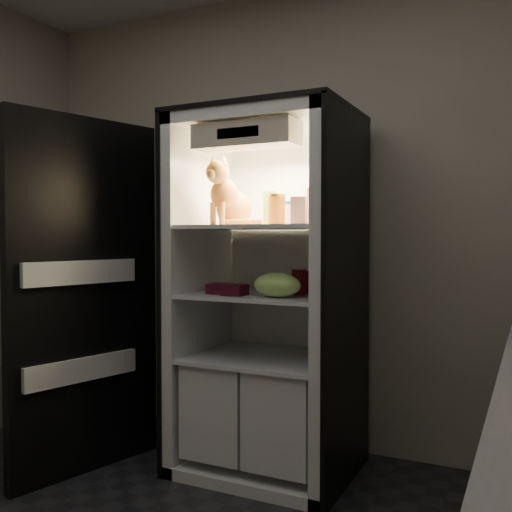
{
  "coord_description": "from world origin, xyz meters",
  "views": [
    {
      "loc": [
        1.26,
        -1.35,
        1.23
      ],
      "look_at": [
        -0.05,
        1.32,
        1.13
      ],
      "focal_mm": 40.0,
      "sensor_mm": 36.0,
      "label": 1
    }
  ],
  "objects": [
    {
      "name": "tabby_cat",
      "position": [
        -0.18,
        1.26,
        1.42
      ],
      "size": [
        0.3,
        0.34,
        0.36
      ],
      "rotation": [
        0.0,
        0.0,
        -0.12
      ],
      "color": "#C85119",
      "rests_on": "refrigerator"
    },
    {
      "name": "fridge_door",
      "position": [
        -0.84,
        0.91,
        0.91
      ],
      "size": [
        0.28,
        0.86,
        1.85
      ],
      "rotation": [
        0.0,
        0.0,
        -0.26
      ],
      "color": "black",
      "rests_on": "floor"
    },
    {
      "name": "soda_can_b",
      "position": [
        0.29,
        1.37,
        1.0
      ],
      "size": [
        0.06,
        0.06,
        0.11
      ],
      "color": "black",
      "rests_on": "refrigerator"
    },
    {
      "name": "condiment_jar",
      "position": [
        0.04,
        1.35,
        0.99
      ],
      "size": [
        0.07,
        0.07,
        0.1
      ],
      "color": "brown",
      "rests_on": "refrigerator"
    },
    {
      "name": "cream_carton",
      "position": [
        0.26,
        1.18,
        1.36
      ],
      "size": [
        0.08,
        0.08,
        0.13
      ],
      "primitive_type": "cube",
      "color": "silver",
      "rests_on": "refrigerator"
    },
    {
      "name": "parmesan_shaker",
      "position": [
        -0.01,
        1.4,
        1.38
      ],
      "size": [
        0.07,
        0.07,
        0.18
      ],
      "color": "#248629",
      "rests_on": "refrigerator"
    },
    {
      "name": "soda_can_a",
      "position": [
        0.19,
        1.37,
        1.0
      ],
      "size": [
        0.07,
        0.07,
        0.12
      ],
      "color": "black",
      "rests_on": "refrigerator"
    },
    {
      "name": "soda_can_c",
      "position": [
        0.2,
        1.31,
        1.01
      ],
      "size": [
        0.07,
        0.07,
        0.13
      ],
      "color": "black",
      "rests_on": "refrigerator"
    },
    {
      "name": "grape_bag",
      "position": [
        0.15,
        1.15,
        1.0
      ],
      "size": [
        0.24,
        0.17,
        0.12
      ],
      "primitive_type": "ellipsoid",
      "color": "#99CE60",
      "rests_on": "refrigerator"
    },
    {
      "name": "mayo_tub",
      "position": [
        0.09,
        1.42,
        1.35
      ],
      "size": [
        0.09,
        0.09,
        0.13
      ],
      "color": "white",
      "rests_on": "refrigerator"
    },
    {
      "name": "refrigerator",
      "position": [
        0.0,
        1.38,
        0.79
      ],
      "size": [
        0.9,
        0.72,
        1.88
      ],
      "color": "white",
      "rests_on": "floor"
    },
    {
      "name": "berry_box_left",
      "position": [
        -0.18,
        1.17,
        0.97
      ],
      "size": [
        0.11,
        0.11,
        0.05
      ],
      "primitive_type": "cube",
      "color": "#480C1D",
      "rests_on": "refrigerator"
    },
    {
      "name": "salsa_jar",
      "position": [
        0.09,
        1.28,
        1.37
      ],
      "size": [
        0.09,
        0.09,
        0.16
      ],
      "color": "maroon",
      "rests_on": "refrigerator"
    },
    {
      "name": "pepper_jar",
      "position": [
        0.27,
        1.38,
        1.39
      ],
      "size": [
        0.12,
        0.12,
        0.2
      ],
      "color": "#A02A15",
      "rests_on": "refrigerator"
    },
    {
      "name": "berry_box_right",
      "position": [
        -0.08,
        1.13,
        0.97
      ],
      "size": [
        0.11,
        0.11,
        0.05
      ],
      "primitive_type": "cube",
      "color": "#480C1D",
      "rests_on": "refrigerator"
    },
    {
      "name": "room_shell",
      "position": [
        0.0,
        0.0,
        1.62
      ],
      "size": [
        3.6,
        3.6,
        3.6
      ],
      "color": "white",
      "rests_on": "floor"
    }
  ]
}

